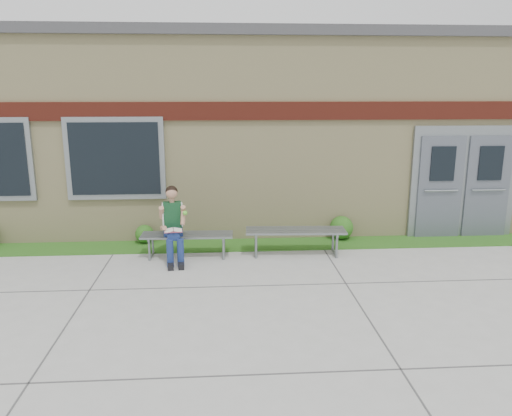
{
  "coord_description": "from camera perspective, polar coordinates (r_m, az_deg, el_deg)",
  "views": [
    {
      "loc": [
        -0.93,
        -6.81,
        3.01
      ],
      "look_at": [
        -0.35,
        1.7,
        0.97
      ],
      "focal_mm": 35.0,
      "sensor_mm": 36.0,
      "label": 1
    }
  ],
  "objects": [
    {
      "name": "grass_strip",
      "position": [
        9.92,
        1.68,
        -4.18
      ],
      "size": [
        16.0,
        0.8,
        0.02
      ],
      "primitive_type": "cube",
      "color": "#225316",
      "rests_on": "ground"
    },
    {
      "name": "shrub_east",
      "position": [
        10.33,
        9.74,
        -2.22
      ],
      "size": [
        0.48,
        0.48,
        0.48
      ],
      "primitive_type": "sphere",
      "color": "#225316",
      "rests_on": "grass_strip"
    },
    {
      "name": "girl",
      "position": [
        8.96,
        -9.45,
        -1.75
      ],
      "size": [
        0.52,
        0.84,
        1.35
      ],
      "rotation": [
        0.0,
        0.0,
        0.11
      ],
      "color": "navy",
      "rests_on": "ground"
    },
    {
      "name": "school_building",
      "position": [
        12.86,
        0.28,
        9.38
      ],
      "size": [
        16.2,
        6.22,
        4.2
      ],
      "color": "beige",
      "rests_on": "ground"
    },
    {
      "name": "bench_left",
      "position": [
        9.23,
        -7.86,
        -3.55
      ],
      "size": [
        1.68,
        0.51,
        0.43
      ],
      "rotation": [
        0.0,
        0.0,
        -0.03
      ],
      "color": "slate",
      "rests_on": "ground"
    },
    {
      "name": "bench_right",
      "position": [
        9.29,
        4.54,
        -3.12
      ],
      "size": [
        1.87,
        0.61,
        0.48
      ],
      "rotation": [
        0.0,
        0.0,
        -0.05
      ],
      "color": "slate",
      "rests_on": "ground"
    },
    {
      "name": "ground",
      "position": [
        7.5,
        3.61,
        -10.24
      ],
      "size": [
        80.0,
        80.0,
        0.0
      ],
      "primitive_type": "plane",
      "color": "#9E9E99",
      "rests_on": "ground"
    },
    {
      "name": "shrub_mid",
      "position": [
        10.18,
        -12.62,
        -2.91
      ],
      "size": [
        0.37,
        0.37,
        0.37
      ],
      "primitive_type": "sphere",
      "color": "#225316",
      "rests_on": "grass_strip"
    }
  ]
}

